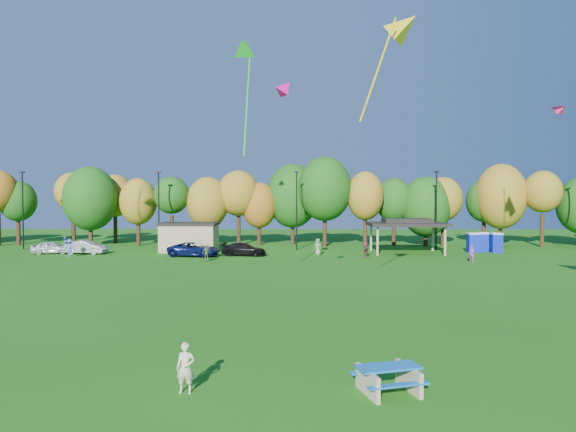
{
  "coord_description": "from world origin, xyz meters",
  "views": [
    {
      "loc": [
        2.51,
        -19.03,
        5.99
      ],
      "look_at": [
        1.87,
        6.0,
        5.11
      ],
      "focal_mm": 32.0,
      "sensor_mm": 36.0,
      "label": 1
    }
  ],
  "objects_px": {
    "picnic_table": "(388,377)",
    "car_c": "(194,249)",
    "porta_potties": "(484,242)",
    "car_a": "(51,248)",
    "car_b": "(86,247)",
    "kite_flyer": "(186,368)",
    "car_d": "(244,249)"
  },
  "relations": [
    {
      "from": "picnic_table",
      "to": "car_c",
      "type": "height_order",
      "value": "car_c"
    },
    {
      "from": "porta_potties",
      "to": "car_a",
      "type": "distance_m",
      "value": 47.1
    },
    {
      "from": "car_a",
      "to": "car_b",
      "type": "height_order",
      "value": "car_b"
    },
    {
      "from": "porta_potties",
      "to": "car_b",
      "type": "bearing_deg",
      "value": -176.24
    },
    {
      "from": "porta_potties",
      "to": "kite_flyer",
      "type": "distance_m",
      "value": 47.85
    },
    {
      "from": "porta_potties",
      "to": "car_a",
      "type": "height_order",
      "value": "porta_potties"
    },
    {
      "from": "car_b",
      "to": "car_d",
      "type": "distance_m",
      "value": 17.15
    },
    {
      "from": "car_a",
      "to": "car_d",
      "type": "distance_m",
      "value": 20.91
    },
    {
      "from": "kite_flyer",
      "to": "car_b",
      "type": "xyz_separation_m",
      "value": [
        -19.51,
        38.71,
        -0.06
      ]
    },
    {
      "from": "car_a",
      "to": "porta_potties",
      "type": "bearing_deg",
      "value": -99.57
    },
    {
      "from": "car_a",
      "to": "car_c",
      "type": "relative_size",
      "value": 0.76
    },
    {
      "from": "car_c",
      "to": "car_b",
      "type": "bearing_deg",
      "value": 89.01
    },
    {
      "from": "kite_flyer",
      "to": "car_d",
      "type": "distance_m",
      "value": 37.53
    },
    {
      "from": "kite_flyer",
      "to": "car_c",
      "type": "distance_m",
      "value": 37.43
    },
    {
      "from": "picnic_table",
      "to": "car_c",
      "type": "relative_size",
      "value": 0.44
    },
    {
      "from": "porta_potties",
      "to": "kite_flyer",
      "type": "xyz_separation_m",
      "value": [
        -23.73,
        -41.54,
        -0.32
      ]
    },
    {
      "from": "porta_potties",
      "to": "car_c",
      "type": "xyz_separation_m",
      "value": [
        -31.18,
        -4.86,
        -0.37
      ]
    },
    {
      "from": "car_c",
      "to": "car_d",
      "type": "distance_m",
      "value": 5.1
    },
    {
      "from": "car_a",
      "to": "car_c",
      "type": "height_order",
      "value": "car_c"
    },
    {
      "from": "porta_potties",
      "to": "car_d",
      "type": "xyz_separation_m",
      "value": [
        -26.14,
        -4.09,
        -0.42
      ]
    },
    {
      "from": "porta_potties",
      "to": "picnic_table",
      "type": "relative_size",
      "value": 1.63
    },
    {
      "from": "kite_flyer",
      "to": "car_c",
      "type": "relative_size",
      "value": 0.3
    },
    {
      "from": "porta_potties",
      "to": "car_b",
      "type": "xyz_separation_m",
      "value": [
        -43.24,
        -2.84,
        -0.38
      ]
    },
    {
      "from": "car_a",
      "to": "car_b",
      "type": "relative_size",
      "value": 0.91
    },
    {
      "from": "car_a",
      "to": "car_c",
      "type": "xyz_separation_m",
      "value": [
        15.84,
        -2.06,
        0.05
      ]
    },
    {
      "from": "kite_flyer",
      "to": "car_a",
      "type": "relative_size",
      "value": 0.39
    },
    {
      "from": "car_b",
      "to": "car_c",
      "type": "xyz_separation_m",
      "value": [
        12.07,
        -2.02,
        0.01
      ]
    },
    {
      "from": "car_d",
      "to": "car_b",
      "type": "bearing_deg",
      "value": 93.36
    },
    {
      "from": "picnic_table",
      "to": "car_d",
      "type": "distance_m",
      "value": 38.28
    },
    {
      "from": "porta_potties",
      "to": "car_c",
      "type": "relative_size",
      "value": 0.71
    },
    {
      "from": "kite_flyer",
      "to": "car_d",
      "type": "xyz_separation_m",
      "value": [
        -2.41,
        37.45,
        -0.11
      ]
    },
    {
      "from": "porta_potties",
      "to": "car_a",
      "type": "relative_size",
      "value": 0.94
    }
  ]
}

